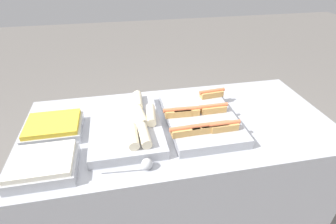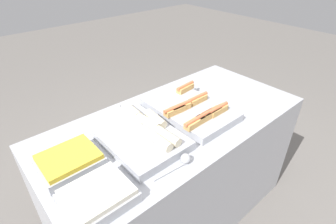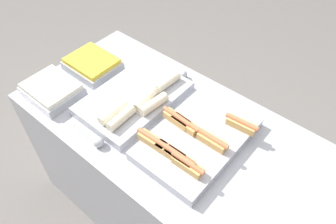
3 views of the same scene
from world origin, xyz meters
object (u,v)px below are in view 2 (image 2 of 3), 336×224
tray_side_front (98,196)px  tray_side_back (70,161)px  serving_spoon_near (184,160)px  tray_wraps (139,134)px  tray_hotdogs (190,109)px  serving_spoon_far (116,109)px

tray_side_front → tray_side_back: 0.27m
tray_side_front → serving_spoon_near: bearing=-9.0°
tray_side_back → tray_wraps: bearing=-6.1°
tray_side_front → tray_hotdogs: bearing=16.6°
tray_hotdogs → tray_wraps: (-0.39, 0.01, -0.00)m
tray_side_front → tray_side_back: size_ratio=1.00×
tray_hotdogs → tray_wraps: bearing=179.0°
tray_wraps → serving_spoon_far: 0.31m
serving_spoon_far → tray_wraps: bearing=-98.7°
tray_wraps → tray_side_back: bearing=173.9°
tray_side_back → serving_spoon_far: tray_side_back is taller
tray_side_front → tray_wraps: bearing=32.0°
tray_wraps → tray_side_front: (-0.37, -0.23, 0.00)m
tray_side_front → serving_spoon_near: (0.42, -0.07, -0.01)m
tray_side_front → tray_side_back: same height
tray_wraps → serving_spoon_near: size_ratio=2.46×
tray_side_back → serving_spoon_near: tray_side_back is taller
tray_side_front → serving_spoon_far: bearing=52.2°
tray_wraps → tray_side_front: 0.44m
serving_spoon_near → tray_wraps: bearing=98.9°
tray_wraps → serving_spoon_near: (0.05, -0.30, -0.01)m
tray_wraps → tray_side_front: tray_wraps is taller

